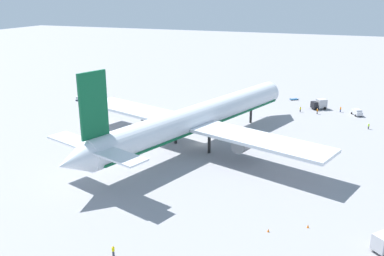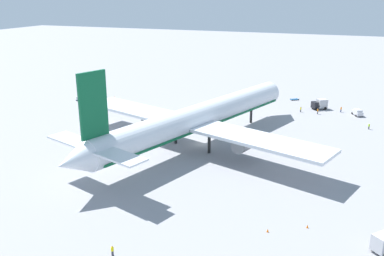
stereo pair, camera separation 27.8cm
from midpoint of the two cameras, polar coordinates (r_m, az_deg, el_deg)
ground_plane at (r=102.95m, az=1.07°, el=-2.22°), size 600.00×600.00×0.00m
airliner at (r=99.78m, az=0.62°, el=1.29°), size 75.54×67.06×22.32m
service_truck_1 at (r=139.54m, az=16.84°, el=3.15°), size 4.66×5.17×3.21m
service_van at (r=136.15m, az=21.40°, el=2.03°), size 4.63×3.49×1.97m
baggage_cart_1 at (r=149.63m, az=13.61°, el=3.83°), size 2.74×3.26×0.40m
baggage_cart_2 at (r=149.21m, az=-15.01°, el=3.90°), size 2.26×3.55×1.52m
ground_worker_0 at (r=62.56m, az=-10.76°, el=-16.04°), size 0.44×0.44×1.64m
ground_worker_1 at (r=138.13m, az=19.43°, el=2.41°), size 0.49×0.49×1.77m
ground_worker_2 at (r=133.78m, az=16.57°, el=2.21°), size 0.56×0.56×1.76m
ground_worker_3 at (r=134.60m, az=14.41°, el=2.47°), size 0.47×0.47×1.72m
ground_worker_4 at (r=123.64m, az=22.76°, el=0.23°), size 0.56×0.56×1.62m
traffic_cone_0 at (r=68.11m, az=10.19°, el=-13.49°), size 0.36×0.36×0.55m
traffic_cone_2 at (r=70.52m, az=15.33°, el=-12.71°), size 0.36×0.36×0.55m
traffic_cone_3 at (r=150.85m, az=-10.57°, el=4.14°), size 0.36×0.36×0.55m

